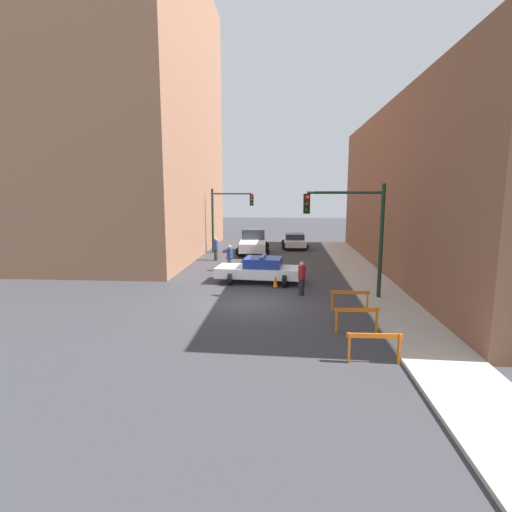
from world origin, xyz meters
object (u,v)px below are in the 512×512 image
traffic_light_far (226,211)px  barrier_back (350,297)px  white_truck (253,242)px  parked_car_near (295,241)px  barrier_mid (357,316)px  police_car (261,270)px  traffic_light_near (356,224)px  traffic_cone (275,282)px  barrier_front (374,343)px  pedestrian_crossing (230,258)px  pedestrian_sidewalk (302,278)px  pedestrian_corner (216,249)px

traffic_light_far → barrier_back: size_ratio=3.25×
white_truck → barrier_back: (5.33, -15.73, -0.29)m
parked_car_near → barrier_mid: size_ratio=2.73×
traffic_light_far → police_car: (3.51, -10.76, -2.67)m
traffic_light_near → barrier_back: size_ratio=3.25×
barrier_back → traffic_cone: barrier_back is taller
barrier_front → pedestrian_crossing: bearing=114.7°
pedestrian_crossing → pedestrian_sidewalk: same height
white_truck → traffic_cone: size_ratio=8.38×
pedestrian_crossing → traffic_cone: size_ratio=2.53×
barrier_front → police_car: bearing=111.3°
police_car → white_truck: (-1.27, 10.61, 0.18)m
traffic_cone → pedestrian_corner: bearing=119.4°
pedestrian_crossing → barrier_mid: bearing=-135.4°
parked_car_near → barrier_mid: (1.75, -21.40, -0.06)m
traffic_light_near → pedestrian_sidewalk: (-2.37, 0.54, -2.67)m
parked_car_near → barrier_back: 18.98m
pedestrian_crossing → pedestrian_sidewalk: bearing=-127.6°
pedestrian_crossing → barrier_back: 10.31m
pedestrian_crossing → barrier_front: (6.11, -13.30, -0.24)m
pedestrian_corner → traffic_light_near: bearing=53.5°
pedestrian_sidewalk → barrier_mid: size_ratio=1.04×
parked_car_near → barrier_front: 24.02m
parked_car_near → pedestrian_crossing: bearing=-113.9°
police_car → pedestrian_crossing: 3.78m
traffic_cone → traffic_light_near: bearing=-28.5°
parked_car_near → barrier_front: size_ratio=2.72×
white_truck → barrier_front: white_truck is taller
barrier_front → traffic_cone: size_ratio=2.44×
white_truck → pedestrian_sidewalk: bearing=-78.4°
pedestrian_crossing → traffic_cone: 5.19m
barrier_front → barrier_mid: bearing=91.5°
traffic_cone → parked_car_near: bearing=85.0°
police_car → parked_car_near: 13.93m
pedestrian_sidewalk → traffic_cone: bearing=169.9°
traffic_light_far → pedestrian_corner: 4.57m
white_truck → barrier_back: white_truck is taller
traffic_light_far → pedestrian_corner: traffic_light_far is taller
barrier_front → parked_car_near: bearing=94.3°
police_car → barrier_back: 6.54m
pedestrian_sidewalk → barrier_front: bearing=-38.6°
traffic_light_near → parked_car_near: (-2.38, 16.86, -2.86)m
pedestrian_sidewalk → barrier_back: size_ratio=1.04×
traffic_light_near → pedestrian_sidewalk: traffic_light_near is taller
parked_car_near → barrier_front: bearing=-87.6°
barrier_mid → pedestrian_corner: bearing=117.5°
pedestrian_corner → barrier_mid: pedestrian_corner is taller
pedestrian_corner → traffic_light_far: bearing=-168.7°
white_truck → barrier_back: size_ratio=3.44×
pedestrian_corner → police_car: bearing=42.2°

